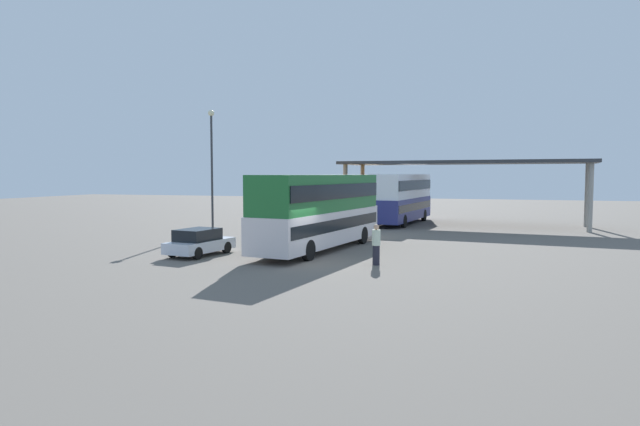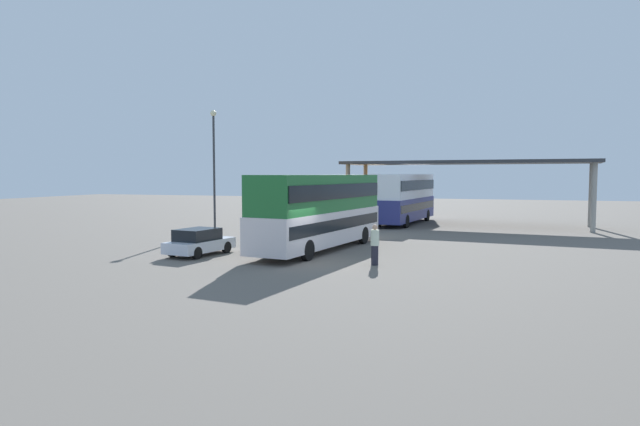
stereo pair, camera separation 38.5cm
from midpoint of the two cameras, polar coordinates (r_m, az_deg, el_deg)
name	(u,v)px [view 1 (the left image)]	position (r m, az deg, el deg)	size (l,w,h in m)	color
ground_plane	(303,263)	(25.22, -2.22, -5.22)	(140.00, 140.00, 0.00)	#645D56
double_decker_main	(320,209)	(29.20, -0.37, 0.44)	(4.07, 11.67, 4.04)	silver
parked_hatchback	(199,242)	(28.09, -12.90, -2.99)	(2.26, 4.01, 1.35)	silver
double_decker_near_canopy	(355,196)	(47.30, 3.46, 1.81)	(3.42, 11.69, 4.04)	white
double_decker_mid_row	(402,197)	(45.51, 8.29, 1.71)	(3.71, 10.81, 4.07)	navy
depot_canopy	(462,165)	(45.26, 14.43, 4.88)	(20.09, 7.69, 5.16)	#33353A
lamppost_tall	(212,156)	(40.47, -11.53, 5.86)	(0.44, 0.44, 8.70)	#33353A
pedestrian_waiting	(376,245)	(24.56, 5.45, -3.31)	(0.38, 0.38, 1.84)	#262633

